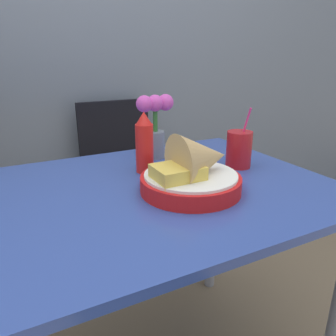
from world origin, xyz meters
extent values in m
cube|color=slate|center=(0.00, 1.03, 1.30)|extent=(7.00, 0.06, 2.60)
cube|color=#334C9E|center=(0.00, 0.00, 0.76)|extent=(1.08, 0.81, 0.02)
cylinder|color=gray|center=(0.48, 0.34, 0.37)|extent=(0.05, 0.05, 0.75)
cylinder|color=black|center=(0.01, 0.54, 0.22)|extent=(0.03, 0.03, 0.43)
cylinder|color=black|center=(0.37, 0.54, 0.22)|extent=(0.03, 0.03, 0.43)
cylinder|color=black|center=(0.01, 0.90, 0.22)|extent=(0.03, 0.03, 0.43)
cylinder|color=black|center=(0.37, 0.90, 0.22)|extent=(0.03, 0.03, 0.43)
cube|color=black|center=(0.19, 0.72, 0.44)|extent=(0.40, 0.40, 0.02)
cube|color=black|center=(0.19, 0.90, 0.68)|extent=(0.40, 0.03, 0.45)
cylinder|color=red|center=(0.09, -0.08, 0.79)|extent=(0.29, 0.29, 0.05)
cylinder|color=white|center=(0.09, -0.08, 0.82)|extent=(0.27, 0.27, 0.01)
cone|color=tan|center=(0.12, -0.08, 0.86)|extent=(0.16, 0.16, 0.16)
cube|color=#E5C14C|center=(0.04, -0.09, 0.84)|extent=(0.13, 0.10, 0.04)
cylinder|color=red|center=(0.04, 0.13, 0.85)|extent=(0.06, 0.06, 0.16)
cone|color=red|center=(0.04, 0.13, 0.95)|extent=(0.05, 0.05, 0.04)
cylinder|color=red|center=(0.35, 0.03, 0.83)|extent=(0.09, 0.09, 0.13)
cylinder|color=black|center=(0.35, 0.03, 0.82)|extent=(0.08, 0.08, 0.10)
cylinder|color=#EA3884|center=(0.36, 0.03, 0.89)|extent=(0.01, 0.06, 0.18)
cylinder|color=gray|center=(0.14, 0.26, 0.82)|extent=(0.07, 0.07, 0.10)
cylinder|color=#33722D|center=(0.14, 0.26, 0.92)|extent=(0.02, 0.02, 0.09)
sphere|color=#D14CB2|center=(0.14, 0.26, 0.98)|extent=(0.06, 0.06, 0.06)
sphere|color=#D14CB2|center=(0.09, 0.26, 0.98)|extent=(0.06, 0.06, 0.06)
sphere|color=#D14CB2|center=(0.18, 0.26, 0.98)|extent=(0.06, 0.06, 0.06)
camera|label=1|loc=(-0.37, -0.82, 1.14)|focal=35.00mm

